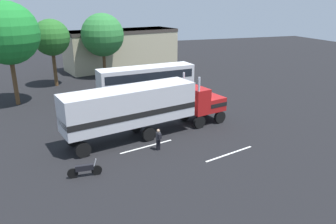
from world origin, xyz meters
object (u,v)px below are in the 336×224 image
(tree_left, at_px, (103,35))
(motorcycle, at_px, (85,170))
(tree_center, at_px, (51,38))
(semi_truck, at_px, (143,106))
(person_bystander, at_px, (158,139))
(tree_right, at_px, (7,33))
(parked_bus, at_px, (147,78))

(tree_left, bearing_deg, motorcycle, -100.87)
(motorcycle, height_order, tree_center, tree_center)
(semi_truck, height_order, tree_left, tree_left)
(semi_truck, height_order, motorcycle, semi_truck)
(semi_truck, bearing_deg, person_bystander, -83.00)
(person_bystander, bearing_deg, motorcycle, -158.50)
(person_bystander, height_order, tree_center, tree_center)
(person_bystander, bearing_deg, semi_truck, 97.00)
(semi_truck, height_order, tree_right, tree_right)
(parked_bus, bearing_deg, motorcycle, -117.46)
(semi_truck, height_order, person_bystander, semi_truck)
(semi_truck, distance_m, motorcycle, 7.48)
(tree_left, bearing_deg, person_bystander, -89.70)
(motorcycle, distance_m, tree_center, 25.26)
(motorcycle, bearing_deg, tree_right, 106.93)
(tree_left, distance_m, tree_center, 7.37)
(tree_left, distance_m, tree_right, 14.77)
(tree_center, xyz_separation_m, tree_right, (-3.98, -7.02, 1.26))
(person_bystander, relative_size, tree_right, 0.16)
(motorcycle, xyz_separation_m, tree_right, (-5.35, 17.57, 6.86))
(tree_right, bearing_deg, person_bystander, -54.99)
(semi_truck, relative_size, tree_left, 1.62)
(tree_left, height_order, tree_center, tree_left)
(parked_bus, height_order, tree_center, tree_center)
(parked_bus, bearing_deg, semi_truck, -106.63)
(parked_bus, distance_m, tree_left, 12.51)
(motorcycle, distance_m, tree_left, 28.70)
(tree_left, relative_size, tree_right, 0.85)
(semi_truck, relative_size, motorcycle, 6.79)
(semi_truck, bearing_deg, parked_bus, 73.37)
(tree_center, bearing_deg, tree_left, 24.81)
(tree_center, relative_size, tree_right, 0.80)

